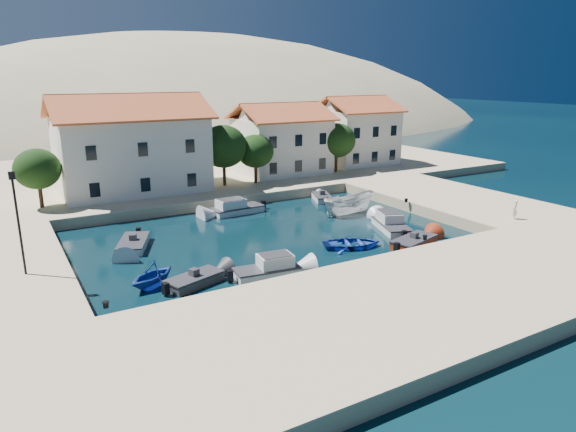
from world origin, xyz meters
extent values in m
plane|color=black|center=(0.00, 0.00, 0.00)|extent=(400.00, 400.00, 0.00)
cube|color=#CFB58E|center=(0.00, -6.00, 0.50)|extent=(52.00, 12.00, 1.00)
cube|color=#CFB58E|center=(20.50, 10.00, 0.50)|extent=(11.00, 20.00, 1.00)
cube|color=#CFB58E|center=(2.00, 38.00, 0.50)|extent=(80.00, 36.00, 1.00)
ellipsoid|color=tan|center=(-10.00, 110.00, -20.00)|extent=(198.00, 126.00, 72.00)
ellipsoid|color=tan|center=(35.00, 130.00, -25.00)|extent=(220.00, 176.00, 99.00)
cube|color=silver|center=(-6.00, 28.00, 4.75)|extent=(14.00, 9.00, 7.50)
pyramid|color=#A84325|center=(-6.00, 28.00, 9.60)|extent=(14.70, 9.45, 2.20)
cube|color=silver|center=(12.00, 29.00, 4.25)|extent=(10.00, 8.00, 6.50)
pyramid|color=#A84325|center=(12.00, 29.00, 8.40)|extent=(10.50, 8.40, 1.80)
cube|color=silver|center=(24.00, 30.00, 4.50)|extent=(9.00, 8.00, 7.00)
pyramid|color=#A84325|center=(24.00, 30.00, 8.90)|extent=(9.45, 8.40, 1.80)
cylinder|color=#382314|center=(-15.00, 25.00, 2.25)|extent=(0.36, 0.36, 2.50)
ellipsoid|color=black|center=(-15.00, 25.00, 4.50)|extent=(4.00, 4.00, 3.60)
cylinder|color=#382314|center=(3.00, 25.50, 2.50)|extent=(0.36, 0.36, 3.00)
ellipsoid|color=black|center=(3.00, 25.50, 5.20)|extent=(5.00, 5.00, 4.50)
cylinder|color=#382314|center=(6.50, 25.00, 2.25)|extent=(0.36, 0.36, 2.50)
ellipsoid|color=black|center=(6.50, 25.00, 4.50)|extent=(4.00, 4.00, 3.60)
cylinder|color=#382314|center=(18.00, 26.00, 2.38)|extent=(0.36, 0.36, 2.75)
ellipsoid|color=black|center=(18.00, 26.00, 4.85)|extent=(4.60, 4.60, 4.14)
cylinder|color=black|center=(-17.50, 8.00, 4.00)|extent=(0.14, 0.14, 6.00)
cube|color=black|center=(-17.50, 8.00, 7.00)|extent=(0.35, 0.25, 0.45)
cylinder|color=black|center=(-14.30, 0.80, 1.15)|extent=(0.36, 0.36, 0.30)
cylinder|color=black|center=(8.00, 0.80, 1.15)|extent=(0.36, 0.36, 0.30)
cylinder|color=black|center=(14.70, 10.00, 1.15)|extent=(0.36, 0.36, 0.30)
cube|color=#303035|center=(-8.54, 3.58, 0.25)|extent=(3.88, 2.66, 0.90)
cube|color=#303035|center=(-8.54, 3.58, 0.58)|extent=(3.97, 2.72, 0.10)
cube|color=#303035|center=(-8.54, 3.58, 0.80)|extent=(0.64, 0.64, 0.50)
cube|color=silver|center=(-4.04, 2.52, 0.25)|extent=(4.29, 2.25, 0.90)
cube|color=#303035|center=(-4.04, 2.52, 0.58)|extent=(4.39, 2.30, 0.10)
cube|color=silver|center=(-4.04, 2.52, 0.95)|extent=(2.34, 1.75, 0.90)
imported|color=#1B3B97|center=(4.22, 4.42, 0.00)|extent=(5.20, 4.47, 0.91)
cube|color=maroon|center=(8.49, 2.37, 0.25)|extent=(4.33, 2.82, 0.90)
cube|color=#303035|center=(8.49, 2.37, 0.58)|extent=(4.43, 2.88, 0.10)
cube|color=#303035|center=(8.49, 2.37, 0.80)|extent=(0.62, 0.62, 0.50)
cube|color=silver|center=(9.73, 6.32, 0.25)|extent=(3.45, 5.07, 0.90)
cube|color=#303035|center=(9.73, 6.32, 0.58)|extent=(3.53, 5.19, 0.10)
cube|color=silver|center=(9.73, 6.32, 0.95)|extent=(2.40, 2.90, 0.90)
imported|color=silver|center=(9.72, 12.21, 0.00)|extent=(5.57, 2.10, 2.15)
cube|color=silver|center=(10.55, 17.91, 0.25)|extent=(2.68, 3.66, 0.90)
cube|color=#303035|center=(10.55, 17.91, 0.58)|extent=(2.74, 3.75, 0.10)
cube|color=#303035|center=(10.55, 17.91, 0.80)|extent=(0.65, 0.65, 0.50)
imported|color=#1B3B97|center=(-10.83, 4.67, 0.00)|extent=(4.34, 4.18, 1.76)
cube|color=silver|center=(-10.02, 12.60, 0.25)|extent=(3.38, 4.61, 0.90)
cube|color=#303035|center=(-10.02, 12.60, 0.58)|extent=(3.45, 4.72, 0.10)
cube|color=#303035|center=(-10.02, 12.60, 0.80)|extent=(0.66, 0.66, 0.50)
cube|color=silver|center=(0.92, 17.78, 0.25)|extent=(4.86, 2.30, 0.90)
cube|color=#303035|center=(0.92, 17.78, 0.58)|extent=(4.97, 2.34, 0.10)
cube|color=silver|center=(0.92, 17.78, 0.95)|extent=(2.61, 1.86, 0.90)
imported|color=silver|center=(18.38, 1.16, 1.79)|extent=(0.68, 0.59, 1.58)
camera|label=1|loc=(-18.35, -24.74, 12.56)|focal=32.00mm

